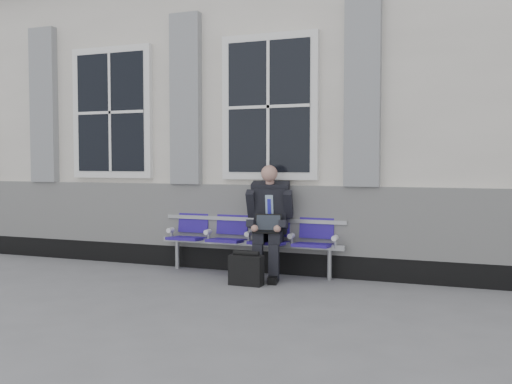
% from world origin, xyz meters
% --- Properties ---
extents(ground, '(70.00, 70.00, 0.00)m').
position_xyz_m(ground, '(0.00, 0.00, 0.00)').
color(ground, slate).
rests_on(ground, ground).
extents(station_building, '(14.40, 4.40, 4.49)m').
position_xyz_m(station_building, '(-0.02, 3.47, 2.22)').
color(station_building, silver).
rests_on(station_building, ground).
extents(bench, '(2.60, 0.47, 0.91)m').
position_xyz_m(bench, '(0.12, 1.32, 0.55)').
color(bench, '#9EA0A3').
rests_on(bench, ground).
extents(businessman, '(0.64, 0.86, 1.47)m').
position_xyz_m(businessman, '(0.44, 1.19, 0.79)').
color(businessman, black).
rests_on(businessman, ground).
extents(briefcase, '(0.41, 0.18, 0.42)m').
position_xyz_m(briefcase, '(0.34, 0.63, 0.20)').
color(briefcase, black).
rests_on(briefcase, ground).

